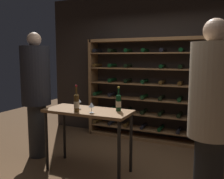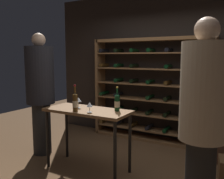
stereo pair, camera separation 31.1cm
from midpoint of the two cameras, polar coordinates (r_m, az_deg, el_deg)
name	(u,v)px [view 1 (the left image)]	position (r m, az deg, el deg)	size (l,w,h in m)	color
ground_plane	(123,173)	(3.72, 0.00, -18.68)	(9.54, 9.54, 0.00)	brown
back_wall	(157,67)	(5.01, 8.50, 5.21)	(4.81, 0.10, 2.90)	black
wine_rack	(145,90)	(4.90, 5.75, -0.18)	(2.34, 0.32, 2.00)	brown
tasting_table	(88,117)	(3.58, -8.01, -6.36)	(1.24, 0.53, 0.90)	brown
person_bystander_dark_jacket	(211,112)	(2.57, 18.56, -4.95)	(0.45, 0.44, 2.00)	black
person_host_in_suit	(36,89)	(4.26, -19.00, 0.02)	(0.46, 0.46, 2.03)	#282828
wine_bottle_green_slim	(119,102)	(3.43, -1.09, -2.95)	(0.07, 0.07, 0.34)	black
wine_bottle_gold_foil	(76,103)	(3.41, -10.73, -2.98)	(0.07, 0.07, 0.37)	#4C3314
wine_glass_stemmed_right	(78,100)	(3.65, -10.20, -2.50)	(0.09, 0.09, 0.16)	silver
wine_glass_stemmed_center	(91,105)	(3.35, -7.39, -3.62)	(0.08, 0.08, 0.14)	silver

